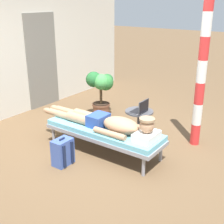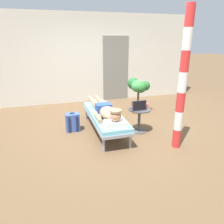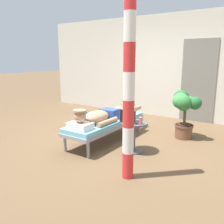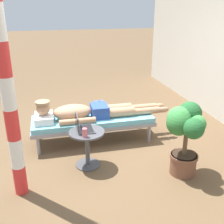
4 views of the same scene
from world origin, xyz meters
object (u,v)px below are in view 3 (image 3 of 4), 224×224
at_px(side_table, 134,132).
at_px(potted_plant, 184,108).
at_px(laptop, 129,119).
at_px(backpack, 88,123).
at_px(person_reclining, 104,115).
at_px(drink_glass, 141,121).
at_px(porch_post, 129,86).
at_px(lounge_chair, 106,123).

distance_m(side_table, potted_plant, 1.30).
bearing_deg(laptop, potted_plant, 66.68).
relative_size(side_table, potted_plant, 0.55).
bearing_deg(backpack, potted_plant, 21.17).
bearing_deg(laptop, person_reclining, 165.71).
distance_m(laptop, drink_glass, 0.21).
xyz_separation_m(person_reclining, backpack, (-0.68, 0.34, -0.32)).
xyz_separation_m(backpack, porch_post, (1.79, -1.33, 1.05)).
xyz_separation_m(laptop, potted_plant, (0.53, 1.23, 0.03)).
height_order(side_table, drink_glass, drink_glass).
bearing_deg(laptop, drink_glass, 1.12).
bearing_deg(lounge_chair, backpack, 159.66).
bearing_deg(lounge_chair, potted_plant, 39.22).
distance_m(potted_plant, porch_post, 2.15).
bearing_deg(person_reclining, drink_glass, -10.69).
height_order(person_reclining, side_table, person_reclining).
xyz_separation_m(potted_plant, porch_post, (-0.08, -2.05, 0.63)).
height_order(drink_glass, potted_plant, potted_plant).
xyz_separation_m(person_reclining, drink_glass, (0.87, -0.16, 0.06)).
distance_m(lounge_chair, person_reclining, 0.20).
xyz_separation_m(lounge_chair, potted_plant, (1.19, 0.98, 0.27)).
distance_m(person_reclining, backpack, 0.82).
bearing_deg(porch_post, side_table, 114.46).
xyz_separation_m(drink_glass, potted_plant, (0.32, 1.23, 0.03)).
xyz_separation_m(drink_glass, porch_post, (0.24, -0.82, 0.66)).
height_order(drink_glass, porch_post, porch_post).
bearing_deg(person_reclining, laptop, -14.29).
bearing_deg(potted_plant, side_table, -111.76).
height_order(lounge_chair, backpack, backpack).
distance_m(lounge_chair, potted_plant, 1.57).
xyz_separation_m(side_table, laptop, (-0.06, -0.05, 0.23)).
bearing_deg(backpack, side_table, -18.16).
relative_size(lounge_chair, porch_post, 0.78).
bearing_deg(drink_glass, backpack, 161.91).
bearing_deg(side_table, drink_glass, -17.45).
xyz_separation_m(person_reclining, porch_post, (1.12, -0.99, 0.73)).
bearing_deg(porch_post, laptop, 119.12).
distance_m(drink_glass, backpack, 1.67).
height_order(side_table, backpack, side_table).
bearing_deg(laptop, side_table, 40.52).
height_order(lounge_chair, person_reclining, person_reclining).
bearing_deg(porch_post, drink_glass, 106.61).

